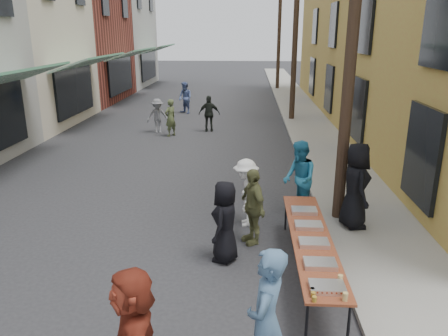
# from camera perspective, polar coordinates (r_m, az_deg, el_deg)

# --- Properties ---
(ground) EXTENTS (120.00, 120.00, 0.00)m
(ground) POSITION_cam_1_polar(r_m,az_deg,el_deg) (8.11, -13.29, -14.62)
(ground) COLOR #28282B
(ground) RESTS_ON ground
(sidewalk) EXTENTS (2.20, 60.00, 0.10)m
(sidewalk) POSITION_cam_1_polar(r_m,az_deg,el_deg) (22.14, 10.60, 6.25)
(sidewalk) COLOR gray
(sidewalk) RESTS_ON ground
(utility_pole_near) EXTENTS (0.26, 0.26, 9.00)m
(utility_pole_near) POSITION_cam_1_polar(r_m,az_deg,el_deg) (9.79, 16.63, 18.28)
(utility_pole_near) COLOR #2D2116
(utility_pole_near) RESTS_ON ground
(utility_pole_mid) EXTENTS (0.26, 0.26, 9.00)m
(utility_pole_mid) POSITION_cam_1_polar(r_m,az_deg,el_deg) (21.66, 9.35, 17.93)
(utility_pole_mid) COLOR #2D2116
(utility_pole_mid) RESTS_ON ground
(utility_pole_far) EXTENTS (0.26, 0.26, 9.00)m
(utility_pole_far) POSITION_cam_1_polar(r_m,az_deg,el_deg) (33.62, 7.24, 17.78)
(utility_pole_far) COLOR #2D2116
(utility_pole_far) RESTS_ON ground
(serving_table) EXTENTS (0.70, 4.00, 0.75)m
(serving_table) POSITION_cam_1_polar(r_m,az_deg,el_deg) (8.01, 11.32, -9.08)
(serving_table) COLOR maroon
(serving_table) RESTS_ON ground
(catering_tray_sausage) EXTENTS (0.50, 0.33, 0.08)m
(catering_tray_sausage) POSITION_cam_1_polar(r_m,az_deg,el_deg) (6.55, 13.32, -14.91)
(catering_tray_sausage) COLOR maroon
(catering_tray_sausage) RESTS_ON serving_table
(catering_tray_foil_b) EXTENTS (0.50, 0.33, 0.08)m
(catering_tray_foil_b) POSITION_cam_1_polar(r_m,az_deg,el_deg) (7.10, 12.44, -12.12)
(catering_tray_foil_b) COLOR #B2B2B7
(catering_tray_foil_b) RESTS_ON serving_table
(catering_tray_buns) EXTENTS (0.50, 0.33, 0.08)m
(catering_tray_buns) POSITION_cam_1_polar(r_m,az_deg,el_deg) (7.71, 11.65, -9.56)
(catering_tray_buns) COLOR tan
(catering_tray_buns) RESTS_ON serving_table
(catering_tray_foil_d) EXTENTS (0.50, 0.33, 0.08)m
(catering_tray_foil_d) POSITION_cam_1_polar(r_m,az_deg,el_deg) (8.33, 10.99, -7.38)
(catering_tray_foil_d) COLOR #B2B2B7
(catering_tray_foil_d) RESTS_ON serving_table
(catering_tray_buns_end) EXTENTS (0.50, 0.33, 0.08)m
(catering_tray_buns_end) POSITION_cam_1_polar(r_m,az_deg,el_deg) (8.97, 10.43, -5.51)
(catering_tray_buns_end) COLOR tan
(catering_tray_buns_end) RESTS_ON serving_table
(condiment_jar_a) EXTENTS (0.07, 0.07, 0.08)m
(condiment_jar_a) POSITION_cam_1_polar(r_m,az_deg,el_deg) (6.27, 11.72, -16.42)
(condiment_jar_a) COLOR #A57F26
(condiment_jar_a) RESTS_ON serving_table
(condiment_jar_b) EXTENTS (0.07, 0.07, 0.08)m
(condiment_jar_b) POSITION_cam_1_polar(r_m,az_deg,el_deg) (6.35, 11.59, -15.92)
(condiment_jar_b) COLOR #A57F26
(condiment_jar_b) RESTS_ON serving_table
(condiment_jar_c) EXTENTS (0.07, 0.07, 0.08)m
(condiment_jar_c) POSITION_cam_1_polar(r_m,az_deg,el_deg) (6.43, 11.47, -15.43)
(condiment_jar_c) COLOR #A57F26
(condiment_jar_c) RESTS_ON serving_table
(cup_stack) EXTENTS (0.08, 0.08, 0.12)m
(cup_stack) POSITION_cam_1_polar(r_m,az_deg,el_deg) (6.37, 15.55, -15.89)
(cup_stack) COLOR tan
(cup_stack) RESTS_ON serving_table
(guest_front_a) EXTENTS (0.70, 0.89, 1.60)m
(guest_front_a) POSITION_cam_1_polar(r_m,az_deg,el_deg) (8.32, 0.15, -7.01)
(guest_front_a) COLOR black
(guest_front_a) RESTS_ON ground
(guest_front_b) EXTENTS (0.63, 0.79, 1.90)m
(guest_front_b) POSITION_cam_1_polar(r_m,az_deg,el_deg) (5.50, 5.51, -19.38)
(guest_front_b) COLOR #466788
(guest_front_b) RESTS_ON ground
(guest_front_c) EXTENTS (0.86, 1.01, 1.81)m
(guest_front_c) POSITION_cam_1_polar(r_m,az_deg,el_deg) (10.47, 9.79, -1.39)
(guest_front_c) COLOR teal
(guest_front_c) RESTS_ON ground
(guest_front_d) EXTENTS (0.61, 1.02, 1.55)m
(guest_front_d) POSITION_cam_1_polar(r_m,az_deg,el_deg) (9.83, 2.87, -3.22)
(guest_front_d) COLOR white
(guest_front_d) RESTS_ON ground
(guest_front_e) EXTENTS (0.76, 1.02, 1.61)m
(guest_front_e) POSITION_cam_1_polar(r_m,az_deg,el_deg) (9.01, 3.75, -5.00)
(guest_front_e) COLOR olive
(guest_front_e) RESTS_ON ground
(server) EXTENTS (0.70, 0.99, 1.90)m
(server) POSITION_cam_1_polar(r_m,az_deg,el_deg) (9.86, 16.80, -2.22)
(server) COLOR black
(server) RESTS_ON sidewalk
(passerby_left) EXTENTS (1.07, 0.81, 1.48)m
(passerby_left) POSITION_cam_1_polar(r_m,az_deg,el_deg) (19.21, -8.67, 6.75)
(passerby_left) COLOR slate
(passerby_left) RESTS_ON ground
(passerby_mid) EXTENTS (0.94, 0.42, 1.57)m
(passerby_mid) POSITION_cam_1_polar(r_m,az_deg,el_deg) (19.23, -1.94, 7.10)
(passerby_mid) COLOR black
(passerby_mid) RESTS_ON ground
(passerby_right) EXTENTS (0.63, 0.68, 1.56)m
(passerby_right) POSITION_cam_1_polar(r_m,az_deg,el_deg) (18.49, -7.01, 6.53)
(passerby_right) COLOR #4C5833
(passerby_right) RESTS_ON ground
(passerby_far) EXTENTS (1.03, 1.02, 1.68)m
(passerby_far) POSITION_cam_1_polar(r_m,az_deg,el_deg) (23.66, -5.09, 9.12)
(passerby_far) COLOR #52679F
(passerby_far) RESTS_ON ground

